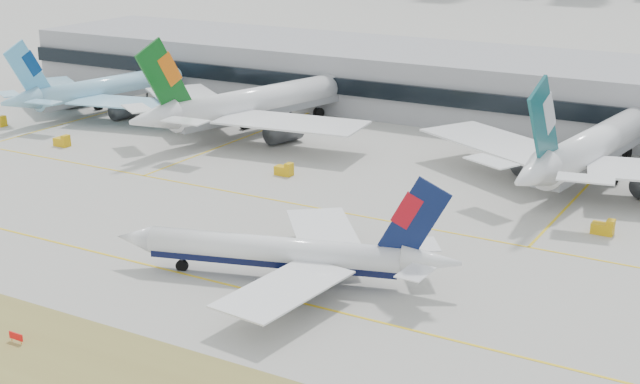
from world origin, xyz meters
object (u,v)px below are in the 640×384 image
Objects in this scene: taxiing_airliner at (286,253)px; widebody_korean at (102,91)px; widebody_eva at (253,105)px; terminal at (509,88)px; widebody_cathay at (592,149)px.

taxiing_airliner is 118.84m from widebody_korean.
widebody_eva is 64.68m from terminal.
widebody_eva is 0.24× the size of terminal.
widebody_eva reaches higher than terminal.
taxiing_airliner is at bearing 166.86° from widebody_cathay.
widebody_korean reaches higher than terminal.
terminal is at bearing -103.52° from taxiing_airliner.
widebody_eva is 0.99× the size of widebody_cathay.
taxiing_airliner is at bearing -87.15° from terminal.
widebody_eva reaches higher than widebody_cathay.
taxiing_airliner is 73.54m from widebody_cathay.
terminal is (-31.35, 45.52, 0.92)m from widebody_cathay.
widebody_cathay reaches higher than taxiing_airliner.
taxiing_airliner is 86.60m from widebody_eva.
widebody_korean is at bearing 106.39° from widebody_eva.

